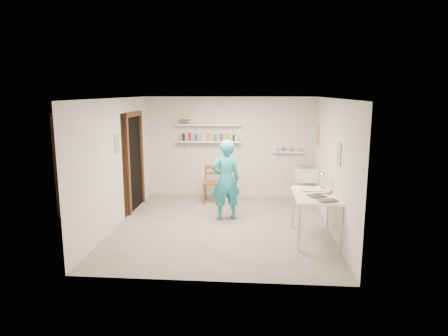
# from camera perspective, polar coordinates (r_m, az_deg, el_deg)

# --- Properties ---
(floor) EXTENTS (4.00, 4.50, 0.02)m
(floor) POSITION_cam_1_polar(r_m,az_deg,el_deg) (7.67, -0.24, -8.36)
(floor) COLOR slate
(floor) RESTS_ON ground
(ceiling) EXTENTS (4.00, 4.50, 0.02)m
(ceiling) POSITION_cam_1_polar(r_m,az_deg,el_deg) (7.25, -0.26, 10.01)
(ceiling) COLOR silver
(ceiling) RESTS_ON wall_back
(wall_back) EXTENTS (4.00, 0.02, 2.40)m
(wall_back) POSITION_cam_1_polar(r_m,az_deg,el_deg) (9.59, 0.88, 2.98)
(wall_back) COLOR silver
(wall_back) RESTS_ON ground
(wall_front) EXTENTS (4.00, 0.02, 2.40)m
(wall_front) POSITION_cam_1_polar(r_m,az_deg,el_deg) (5.17, -2.35, -3.93)
(wall_front) COLOR silver
(wall_front) RESTS_ON ground
(wall_left) EXTENTS (0.02, 4.50, 2.40)m
(wall_left) POSITION_cam_1_polar(r_m,az_deg,el_deg) (7.79, -15.14, 0.75)
(wall_left) COLOR silver
(wall_left) RESTS_ON ground
(wall_right) EXTENTS (0.02, 4.50, 2.40)m
(wall_right) POSITION_cam_1_polar(r_m,az_deg,el_deg) (7.47, 15.30, 0.32)
(wall_right) COLOR silver
(wall_right) RESTS_ON ground
(doorway_recess) EXTENTS (0.02, 0.90, 2.00)m
(doorway_recess) POSITION_cam_1_polar(r_m,az_deg,el_deg) (8.80, -12.68, 0.67)
(doorway_recess) COLOR black
(doorway_recess) RESTS_ON wall_left
(corridor_box) EXTENTS (1.40, 1.50, 2.10)m
(corridor_box) POSITION_cam_1_polar(r_m,az_deg,el_deg) (9.03, -17.01, 1.04)
(corridor_box) COLOR brown
(corridor_box) RESTS_ON ground
(door_lintel) EXTENTS (0.06, 1.05, 0.10)m
(door_lintel) POSITION_cam_1_polar(r_m,az_deg,el_deg) (8.67, -12.85, 7.51)
(door_lintel) COLOR brown
(door_lintel) RESTS_ON wall_left
(door_jamb_near) EXTENTS (0.06, 0.10, 2.00)m
(door_jamb_near) POSITION_cam_1_polar(r_m,az_deg,el_deg) (8.33, -13.56, 0.06)
(door_jamb_near) COLOR brown
(door_jamb_near) RESTS_ON ground
(door_jamb_far) EXTENTS (0.06, 0.10, 2.00)m
(door_jamb_far) POSITION_cam_1_polar(r_m,az_deg,el_deg) (9.27, -11.66, 1.22)
(door_jamb_far) COLOR brown
(door_jamb_far) RESTS_ON ground
(shelf_lower) EXTENTS (1.50, 0.22, 0.03)m
(shelf_lower) POSITION_cam_1_polar(r_m,az_deg,el_deg) (9.49, -2.19, 3.80)
(shelf_lower) COLOR white
(shelf_lower) RESTS_ON wall_back
(shelf_upper) EXTENTS (1.50, 0.22, 0.03)m
(shelf_upper) POSITION_cam_1_polar(r_m,az_deg,el_deg) (9.45, -2.20, 6.21)
(shelf_upper) COLOR white
(shelf_upper) RESTS_ON wall_back
(ledge_shelf) EXTENTS (0.70, 0.14, 0.03)m
(ledge_shelf) POSITION_cam_1_polar(r_m,az_deg,el_deg) (9.52, 8.99, 2.30)
(ledge_shelf) COLOR white
(ledge_shelf) RESTS_ON wall_back
(poster_left) EXTENTS (0.01, 0.28, 0.36)m
(poster_left) POSITION_cam_1_polar(r_m,az_deg,el_deg) (7.78, -15.00, 3.35)
(poster_left) COLOR #334C7F
(poster_left) RESTS_ON wall_left
(poster_right_a) EXTENTS (0.01, 0.34, 0.42)m
(poster_right_a) POSITION_cam_1_polar(r_m,az_deg,el_deg) (9.18, 13.23, 4.53)
(poster_right_a) COLOR #995933
(poster_right_a) RESTS_ON wall_right
(poster_right_b) EXTENTS (0.01, 0.30, 0.38)m
(poster_right_b) POSITION_cam_1_polar(r_m,az_deg,el_deg) (6.89, 16.08, 1.94)
(poster_right_b) COLOR #3F724C
(poster_right_b) RESTS_ON wall_right
(belfast_sink) EXTENTS (0.48, 0.60, 0.30)m
(belfast_sink) POSITION_cam_1_polar(r_m,az_deg,el_deg) (9.18, 11.62, -0.78)
(belfast_sink) COLOR white
(belfast_sink) RESTS_ON wall_right
(man) EXTENTS (0.68, 0.55, 1.60)m
(man) POSITION_cam_1_polar(r_m,az_deg,el_deg) (7.88, 0.25, -1.71)
(man) COLOR teal
(man) RESTS_ON ground
(wall_clock) EXTENTS (0.28, 0.12, 0.29)m
(wall_clock) POSITION_cam_1_polar(r_m,az_deg,el_deg) (8.03, 0.87, 0.46)
(wall_clock) COLOR beige
(wall_clock) RESTS_ON man
(wooden_chair) EXTENTS (0.44, 0.42, 0.94)m
(wooden_chair) POSITION_cam_1_polar(r_m,az_deg,el_deg) (9.11, -1.58, -2.10)
(wooden_chair) COLOR brown
(wooden_chair) RESTS_ON ground
(work_table) EXTENTS (0.72, 1.20, 0.80)m
(work_table) POSITION_cam_1_polar(r_m,az_deg,el_deg) (7.08, 12.82, -6.82)
(work_table) COLOR white
(work_table) RESTS_ON ground
(desk_lamp) EXTENTS (0.15, 0.15, 0.15)m
(desk_lamp) POSITION_cam_1_polar(r_m,az_deg,el_deg) (7.41, 14.02, -1.10)
(desk_lamp) COLOR white
(desk_lamp) RESTS_ON work_table
(spray_cans) EXTENTS (1.31, 0.06, 0.17)m
(spray_cans) POSITION_cam_1_polar(r_m,az_deg,el_deg) (9.48, -2.19, 4.40)
(spray_cans) COLOR black
(spray_cans) RESTS_ON shelf_lower
(book_stack) EXTENTS (0.26, 0.14, 0.14)m
(book_stack) POSITION_cam_1_polar(r_m,az_deg,el_deg) (9.52, -5.58, 6.71)
(book_stack) COLOR red
(book_stack) RESTS_ON shelf_upper
(ledge_pots) EXTENTS (0.48, 0.07, 0.09)m
(ledge_pots) POSITION_cam_1_polar(r_m,az_deg,el_deg) (9.51, 9.00, 2.66)
(ledge_pots) COLOR silver
(ledge_pots) RESTS_ON ledge_shelf
(papers) EXTENTS (0.30, 0.22, 0.03)m
(papers) POSITION_cam_1_polar(r_m,az_deg,el_deg) (6.96, 12.97, -3.56)
(papers) COLOR silver
(papers) RESTS_ON work_table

